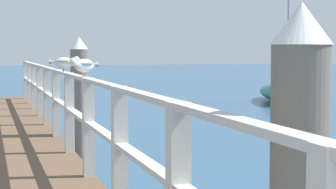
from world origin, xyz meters
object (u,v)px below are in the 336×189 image
seagull_background (65,62)px  boat_0 (290,91)px  dock_piling_far (80,101)px  seagull_foreground (84,65)px

seagull_background → boat_0: size_ratio=0.07×
dock_piling_far → boat_0: (8.86, 9.49, -0.63)m
seagull_foreground → boat_0: bearing=-74.4°
dock_piling_far → seagull_foreground: (-0.39, -3.02, 0.65)m
boat_0 → seagull_foreground: bearing=-112.2°
dock_piling_far → boat_0: 13.00m
dock_piling_far → seagull_foreground: bearing=-97.3°
boat_0 → dock_piling_far: bearing=-118.8°
seagull_foreground → seagull_background: bearing=-38.4°
dock_piling_far → boat_0: boat_0 is taller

